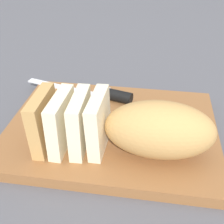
{
  "coord_description": "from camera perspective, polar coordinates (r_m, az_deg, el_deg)",
  "views": [
    {
      "loc": [
        -0.06,
        0.44,
        0.35
      ],
      "look_at": [
        0.0,
        0.0,
        0.05
      ],
      "focal_mm": 46.92,
      "sensor_mm": 36.0,
      "label": 1
    }
  ],
  "objects": [
    {
      "name": "crumb_near_knife",
      "position": [
        0.52,
        -5.39,
        -5.91
      ],
      "size": [
        0.01,
        0.01,
        0.01
      ],
      "primitive_type": "sphere",
      "color": "tan",
      "rests_on": "cutting_board"
    },
    {
      "name": "ground_plane",
      "position": [
        0.57,
        0.0,
        -4.22
      ],
      "size": [
        3.0,
        3.0,
        0.0
      ],
      "primitive_type": "plane",
      "color": "#4C4C51"
    },
    {
      "name": "bread_knife",
      "position": [
        0.63,
        -0.94,
        3.5
      ],
      "size": [
        0.26,
        0.09,
        0.03
      ],
      "rotation": [
        0.0,
        0.0,
        -0.29
      ],
      "color": "silver",
      "rests_on": "cutting_board"
    },
    {
      "name": "cutting_board",
      "position": [
        0.56,
        0.0,
        -3.4
      ],
      "size": [
        0.4,
        0.31,
        0.02
      ],
      "primitive_type": "cube",
      "rotation": [
        0.0,
        0.0,
        -0.03
      ],
      "color": "brown",
      "rests_on": "ground_plane"
    },
    {
      "name": "bread_loaf",
      "position": [
        0.47,
        3.66,
        -2.99
      ],
      "size": [
        0.3,
        0.1,
        0.1
      ],
      "rotation": [
        0.0,
        0.0,
        -0.02
      ],
      "color": "tan",
      "rests_on": "cutting_board"
    },
    {
      "name": "crumb_near_loaf",
      "position": [
        0.5,
        -2.24,
        -7.71
      ],
      "size": [
        0.0,
        0.0,
        0.0
      ],
      "primitive_type": "sphere",
      "color": "tan",
      "rests_on": "cutting_board"
    }
  ]
}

